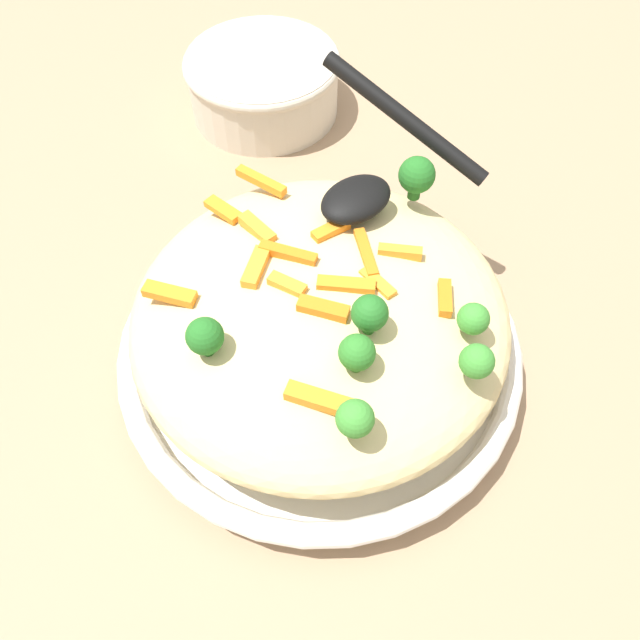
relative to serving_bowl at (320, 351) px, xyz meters
name	(u,v)px	position (x,y,z in m)	size (l,w,h in m)	color
ground_plane	(320,365)	(0.00, 0.00, -0.02)	(2.40, 2.40, 0.00)	#9E7F60
serving_bowl	(320,351)	(0.00, 0.00, 0.00)	(0.30, 0.30, 0.04)	white
pasta_mound	(320,315)	(0.00, 0.00, 0.05)	(0.26, 0.26, 0.07)	#DBC689
carrot_piece_0	(256,267)	(-0.02, 0.04, 0.08)	(0.03, 0.01, 0.01)	orange
carrot_piece_1	(261,181)	(0.03, 0.11, 0.08)	(0.04, 0.01, 0.01)	orange
carrot_piece_2	(323,309)	(-0.01, -0.02, 0.08)	(0.03, 0.01, 0.01)	orange
carrot_piece_3	(320,400)	(-0.05, -0.06, 0.08)	(0.04, 0.01, 0.01)	orange
carrot_piece_4	(294,251)	(0.00, 0.03, 0.08)	(0.04, 0.01, 0.01)	orange
carrot_piece_5	(331,230)	(0.04, 0.03, 0.08)	(0.03, 0.01, 0.01)	orange
carrot_piece_6	(287,285)	(-0.02, 0.01, 0.08)	(0.03, 0.01, 0.01)	orange
carrot_piece_7	(378,283)	(0.03, -0.02, 0.08)	(0.03, 0.01, 0.01)	orange
carrot_piece_8	(362,251)	(0.04, 0.00, 0.08)	(0.04, 0.01, 0.01)	orange
carrot_piece_9	(223,210)	(-0.01, 0.10, 0.08)	(0.03, 0.01, 0.01)	orange
carrot_piece_10	(400,252)	(0.06, -0.01, 0.08)	(0.03, 0.01, 0.01)	orange
carrot_piece_11	(346,285)	(0.01, -0.01, 0.08)	(0.04, 0.01, 0.01)	orange
carrot_piece_12	(445,298)	(0.06, -0.06, 0.08)	(0.03, 0.01, 0.01)	orange
carrot_piece_13	(170,294)	(-0.08, 0.06, 0.08)	(0.04, 0.01, 0.01)	orange
carrot_piece_14	(262,226)	(0.00, 0.07, 0.08)	(0.03, 0.01, 0.01)	orange
broccoli_floret_0	(372,312)	(0.00, -0.05, 0.10)	(0.02, 0.02, 0.03)	#205B1C
broccoli_floret_1	(473,319)	(0.05, -0.09, 0.09)	(0.02, 0.02, 0.02)	#377928
broccoli_floret_2	(477,362)	(0.03, -0.11, 0.09)	(0.02, 0.02, 0.02)	#377928
broccoli_floret_3	(205,337)	(-0.08, 0.01, 0.09)	(0.02, 0.02, 0.03)	#205B1C
broccoli_floret_4	(357,353)	(-0.02, -0.06, 0.09)	(0.02, 0.02, 0.03)	#296820
broccoli_floret_5	(417,176)	(0.11, 0.02, 0.09)	(0.03, 0.03, 0.03)	#205B1C
broccoli_floret_6	(355,419)	(-0.05, -0.09, 0.09)	(0.02, 0.02, 0.03)	#377928
serving_spoon	(373,171)	(0.09, 0.04, 0.10)	(0.12, 0.14, 0.06)	black
companion_bowl	(263,81)	(0.16, 0.28, 0.02)	(0.16, 0.16, 0.06)	beige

